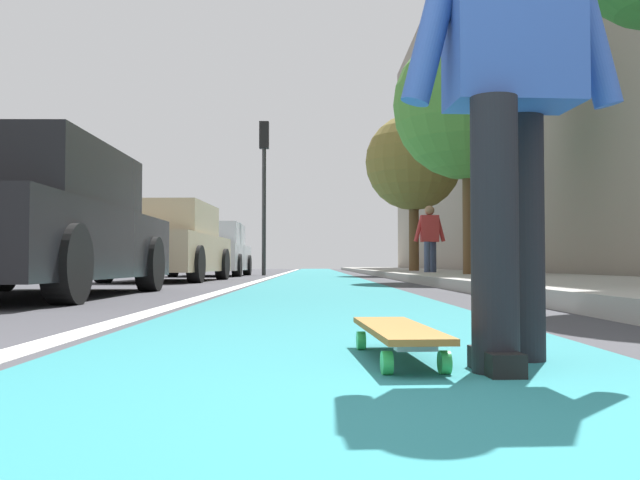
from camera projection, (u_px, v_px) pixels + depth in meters
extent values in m
plane|color=#38383D|center=(319.00, 285.00, 11.09)|extent=(80.00, 80.00, 0.00)
cube|color=#237075|center=(316.00, 274.00, 25.08)|extent=(56.00, 2.03, 0.00)
cube|color=silver|center=(278.00, 275.00, 21.08)|extent=(52.00, 0.16, 0.01)
cube|color=#9E9B93|center=(436.00, 274.00, 19.12)|extent=(52.00, 3.20, 0.14)
cube|color=gray|center=(487.00, 92.00, 23.34)|extent=(40.00, 1.20, 12.01)
cylinder|color=green|center=(361.00, 341.00, 2.65)|extent=(0.07, 0.03, 0.07)
cylinder|color=green|center=(406.00, 340.00, 2.66)|extent=(0.07, 0.03, 0.07)
cylinder|color=green|center=(387.00, 363.00, 2.05)|extent=(0.07, 0.03, 0.07)
cylinder|color=green|center=(445.00, 362.00, 2.06)|extent=(0.07, 0.03, 0.07)
cube|color=silver|center=(384.00, 328.00, 2.66)|extent=(0.07, 0.12, 0.02)
cube|color=silver|center=(416.00, 346.00, 2.06)|extent=(0.07, 0.12, 0.02)
cube|color=olive|center=(398.00, 329.00, 2.36)|extent=(0.85, 0.25, 0.02)
cylinder|color=black|center=(495.00, 234.00, 2.10)|extent=(0.14, 0.14, 0.82)
cylinder|color=black|center=(523.00, 238.00, 2.37)|extent=(0.14, 0.14, 0.82)
cube|color=black|center=(496.00, 362.00, 2.08)|extent=(0.27, 0.12, 0.07)
cube|color=#2D4C99|center=(512.00, 13.00, 2.25)|extent=(0.26, 0.41, 0.60)
cylinder|color=#2D4C99|center=(437.00, 11.00, 2.23)|extent=(0.10, 0.24, 0.60)
cylinder|color=#2D4C99|center=(585.00, 15.00, 2.26)|extent=(0.10, 0.24, 0.60)
cube|color=black|center=(27.00, 243.00, 7.04)|extent=(4.59, 1.89, 0.70)
cube|color=black|center=(22.00, 176.00, 6.91)|extent=(2.53, 1.74, 0.60)
cube|color=#4C606B|center=(67.00, 190.00, 8.17)|extent=(0.04, 1.66, 0.51)
cylinder|color=black|center=(0.00, 264.00, 8.44)|extent=(0.65, 0.22, 0.65)
cylinder|color=black|center=(150.00, 264.00, 8.46)|extent=(0.65, 0.22, 0.65)
cylinder|color=black|center=(67.00, 264.00, 5.62)|extent=(0.65, 0.22, 0.65)
cube|color=tan|center=(169.00, 253.00, 13.67)|extent=(4.42, 1.88, 0.70)
cube|color=tan|center=(167.00, 219.00, 13.54)|extent=(2.46, 1.66, 0.60)
cube|color=#4C606B|center=(182.00, 223.00, 14.74)|extent=(0.10, 1.50, 0.51)
cylinder|color=black|center=(147.00, 264.00, 15.03)|extent=(0.66, 0.25, 0.66)
cylinder|color=black|center=(222.00, 264.00, 14.98)|extent=(0.66, 0.25, 0.66)
cylinder|color=black|center=(104.00, 264.00, 12.34)|extent=(0.66, 0.25, 0.66)
cylinder|color=black|center=(196.00, 264.00, 12.28)|extent=(0.66, 0.25, 0.66)
cube|color=#B7B7BC|center=(213.00, 258.00, 19.83)|extent=(4.42, 1.77, 0.70)
cube|color=#B7B7BC|center=(212.00, 234.00, 19.70)|extent=(2.43, 1.62, 0.60)
cube|color=#4C606B|center=(218.00, 236.00, 20.91)|extent=(0.04, 1.55, 0.51)
cylinder|color=black|center=(191.00, 265.00, 21.18)|extent=(0.60, 0.22, 0.60)
cylinder|color=black|center=(247.00, 265.00, 21.19)|extent=(0.60, 0.22, 0.60)
cylinder|color=black|center=(173.00, 265.00, 18.44)|extent=(0.60, 0.22, 0.60)
cylinder|color=black|center=(237.00, 265.00, 18.45)|extent=(0.60, 0.22, 0.60)
cylinder|color=#2D2D2D|center=(264.00, 212.00, 20.91)|extent=(0.12, 0.12, 3.76)
cube|color=black|center=(264.00, 135.00, 20.99)|extent=(0.24, 0.28, 0.80)
sphere|color=red|center=(264.00, 127.00, 21.13)|extent=(0.16, 0.16, 0.16)
sphere|color=#392907|center=(264.00, 136.00, 21.12)|extent=(0.16, 0.16, 0.16)
sphere|color=black|center=(264.00, 145.00, 21.11)|extent=(0.16, 0.16, 0.16)
cylinder|color=brown|center=(468.00, 219.00, 13.29)|extent=(0.21, 0.21, 2.34)
sphere|color=#4C8C38|center=(468.00, 105.00, 13.36)|extent=(2.81, 2.81, 2.81)
cylinder|color=brown|center=(414.00, 236.00, 20.55)|extent=(0.29, 0.29, 2.32)
sphere|color=olive|center=(414.00, 162.00, 20.63)|extent=(2.81, 2.81, 2.81)
cylinder|color=#384260|center=(433.00, 260.00, 16.63)|extent=(0.15, 0.15, 0.85)
cylinder|color=#384260|center=(427.00, 260.00, 16.36)|extent=(0.15, 0.15, 0.85)
cube|color=black|center=(433.00, 277.00, 16.62)|extent=(0.27, 0.10, 0.07)
cube|color=#B22D2D|center=(430.00, 229.00, 16.53)|extent=(0.25, 0.41, 0.62)
cylinder|color=#B22D2D|center=(440.00, 229.00, 16.54)|extent=(0.09, 0.24, 0.63)
cylinder|color=#B22D2D|center=(419.00, 229.00, 16.53)|extent=(0.09, 0.24, 0.63)
sphere|color=#936B4C|center=(429.00, 210.00, 16.55)|extent=(0.23, 0.23, 0.23)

